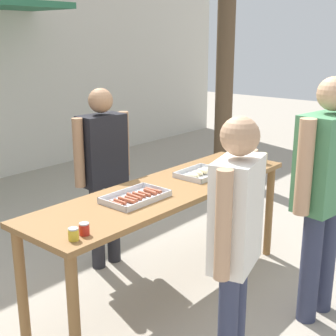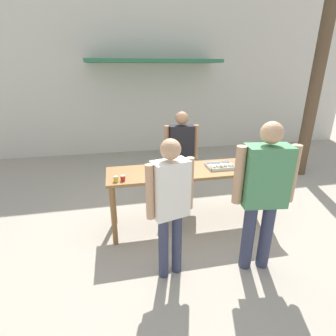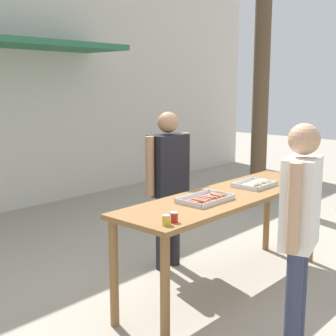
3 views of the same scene
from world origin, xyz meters
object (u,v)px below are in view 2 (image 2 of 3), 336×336
(person_server_behind_table, at_px, (181,150))
(beer_cup, at_px, (270,166))
(condiment_jar_ketchup, at_px, (123,178))
(person_customer_with_cup, at_px, (264,188))
(food_tray_buns, at_px, (220,166))
(condiment_jar_mustard, at_px, (116,179))
(food_tray_sausages, at_px, (168,170))
(person_customer_holding_hotdog, at_px, (170,199))

(person_server_behind_table, bearing_deg, beer_cup, -37.97)
(condiment_jar_ketchup, xyz_separation_m, person_customer_with_cup, (1.47, -0.82, 0.10))
(food_tray_buns, relative_size, condiment_jar_mustard, 5.28)
(condiment_jar_ketchup, xyz_separation_m, person_server_behind_table, (1.01, 0.96, 0.01))
(food_tray_sausages, height_order, condiment_jar_ketchup, condiment_jar_ketchup)
(condiment_jar_ketchup, bearing_deg, food_tray_buns, 8.12)
(food_tray_buns, bearing_deg, beer_cup, -16.53)
(condiment_jar_mustard, height_order, person_customer_with_cup, person_customer_with_cup)
(person_customer_holding_hotdog, height_order, person_customer_with_cup, person_customer_with_cup)
(condiment_jar_ketchup, relative_size, beer_cup, 0.74)
(food_tray_buns, bearing_deg, food_tray_sausages, -179.99)
(condiment_jar_mustard, distance_m, condiment_jar_ketchup, 0.09)
(person_customer_with_cup, bearing_deg, person_server_behind_table, -68.06)
(food_tray_sausages, bearing_deg, condiment_jar_ketchup, -162.44)
(person_server_behind_table, bearing_deg, food_tray_buns, -58.75)
(food_tray_buns, height_order, person_customer_with_cup, person_customer_with_cup)
(food_tray_sausages, height_order, person_server_behind_table, person_server_behind_table)
(person_server_behind_table, bearing_deg, condiment_jar_ketchup, -131.78)
(food_tray_buns, bearing_deg, condiment_jar_mustard, -171.94)
(food_tray_buns, bearing_deg, person_server_behind_table, 116.62)
(condiment_jar_mustard, bearing_deg, person_server_behind_table, 41.56)
(condiment_jar_ketchup, height_order, person_customer_with_cup, person_customer_with_cup)
(beer_cup, height_order, person_customer_holding_hotdog, person_customer_holding_hotdog)
(condiment_jar_ketchup, relative_size, person_server_behind_table, 0.05)
(person_customer_holding_hotdog, bearing_deg, person_server_behind_table, -123.43)
(person_customer_holding_hotdog, distance_m, person_customer_with_cup, 1.02)
(condiment_jar_mustard, bearing_deg, condiment_jar_ketchup, 7.07)
(food_tray_buns, distance_m, condiment_jar_mustard, 1.50)
(condiment_jar_mustard, relative_size, condiment_jar_ketchup, 1.00)
(person_customer_holding_hotdog, relative_size, person_customer_with_cup, 0.92)
(food_tray_sausages, distance_m, condiment_jar_ketchup, 0.66)
(condiment_jar_mustard, xyz_separation_m, person_customer_with_cup, (1.56, -0.81, 0.10))
(beer_cup, bearing_deg, condiment_jar_mustard, -179.65)
(condiment_jar_ketchup, height_order, person_customer_holding_hotdog, person_customer_holding_hotdog)
(food_tray_buns, distance_m, person_customer_with_cup, 1.03)
(person_customer_with_cup, bearing_deg, condiment_jar_mustard, -19.87)
(food_tray_buns, bearing_deg, person_customer_with_cup, -85.76)
(beer_cup, distance_m, person_customer_with_cup, 1.01)
(food_tray_sausages, relative_size, person_customer_holding_hotdog, 0.28)
(food_tray_sausages, bearing_deg, person_customer_holding_hotdog, -100.29)
(beer_cup, xyz_separation_m, person_server_behind_table, (-1.05, 0.96, 0.00))
(beer_cup, bearing_deg, person_server_behind_table, 137.40)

